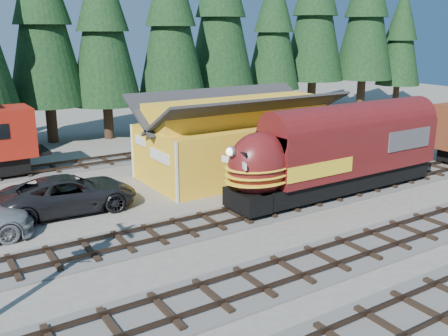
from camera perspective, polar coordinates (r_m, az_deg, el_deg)
ground at (r=24.97m, az=15.39°, el=-6.26°), size 120.00×120.00×0.00m
track_siding at (r=34.83m, az=21.64°, el=-0.56°), size 68.00×3.20×0.33m
track_spur at (r=35.26m, az=-19.12°, el=-0.13°), size 32.00×3.20×0.33m
depot at (r=31.78m, az=1.66°, el=4.47°), size 12.80×7.00×5.30m
conifer_backdrop at (r=46.11m, az=-4.14°, el=17.20°), size 81.94×24.13×17.15m
locomotive at (r=28.17m, az=12.23°, el=1.32°), size 14.21×2.82×3.86m
pickup_truck_a at (r=26.74m, az=-17.21°, el=-2.82°), size 6.93×3.54×1.87m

